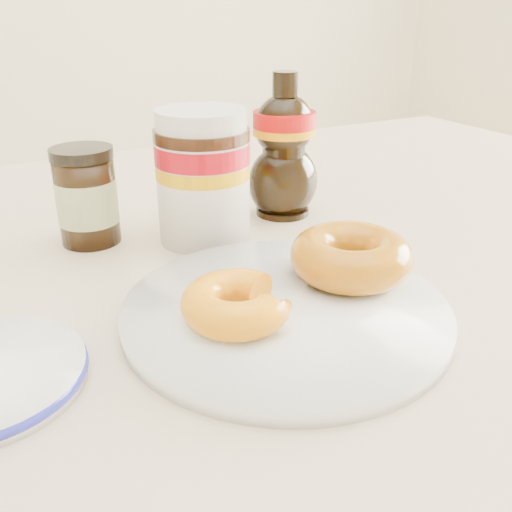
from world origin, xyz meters
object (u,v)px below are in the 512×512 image
plate (285,310)px  dining_table (229,316)px  donut_bitten (236,303)px  dark_jar (87,197)px  nutella_jar (203,171)px  syrup_bottle (284,146)px  donut_whole (351,256)px

plate → dining_table: bearing=82.1°
plate → donut_bitten: 0.05m
plate → dark_jar: 0.26m
dining_table → plate: (-0.02, -0.15, 0.09)m
nutella_jar → dark_jar: bearing=156.1°
donut_bitten → syrup_bottle: 0.28m
donut_bitten → dark_jar: dark_jar is taller
nutella_jar → dark_jar: size_ratio=1.36×
plate → syrup_bottle: (0.12, 0.21, 0.07)m
syrup_bottle → dark_jar: syrup_bottle is taller
dark_jar → nutella_jar: bearing=-23.9°
donut_bitten → nutella_jar: 0.20m
syrup_bottle → dark_jar: bearing=174.6°
dining_table → dark_jar: 0.20m
donut_whole → nutella_jar: 0.19m
nutella_jar → dark_jar: nutella_jar is taller
donut_whole → nutella_jar: bearing=111.2°
donut_whole → nutella_jar: (-0.07, 0.17, 0.04)m
donut_bitten → donut_whole: bearing=-13.3°
donut_bitten → dark_jar: (-0.05, 0.24, 0.02)m
plate → nutella_jar: nutella_jar is taller
donut_whole → syrup_bottle: syrup_bottle is taller
dining_table → donut_whole: size_ratio=13.25×
plate → nutella_jar: bearing=86.8°
dining_table → donut_whole: donut_whole is taller
dining_table → nutella_jar: bearing=108.6°
donut_bitten → syrup_bottle: syrup_bottle is taller
dining_table → donut_bitten: bearing=-113.1°
donut_whole → syrup_bottle: 0.21m
dining_table → dark_jar: size_ratio=13.93×
nutella_jar → plate: bearing=-93.2°
nutella_jar → dark_jar: 0.12m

